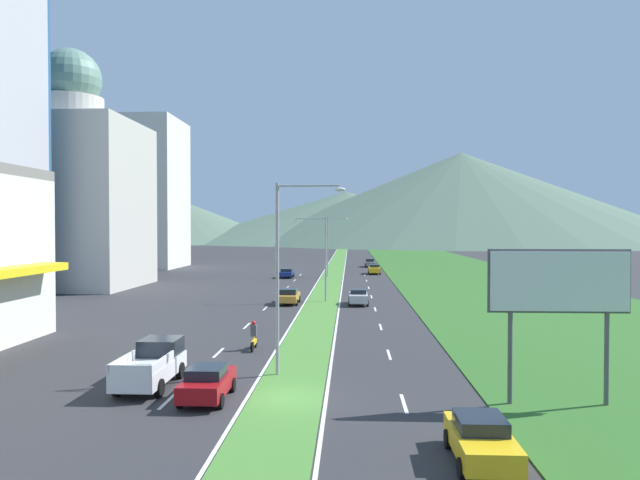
{
  "coord_description": "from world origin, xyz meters",
  "views": [
    {
      "loc": [
        2.8,
        -25.85,
        7.53
      ],
      "look_at": [
        -0.96,
        48.18,
        5.98
      ],
      "focal_mm": 33.54,
      "sensor_mm": 36.0,
      "label": 1
    }
  ],
  "objects_px": {
    "car_3": "(370,263)",
    "car_4": "(287,273)",
    "car_0": "(481,439)",
    "billboard_roadside": "(559,288)",
    "car_2": "(207,382)",
    "motorcycle_rider": "(254,338)",
    "street_lamp_far": "(330,242)",
    "car_1": "(374,269)",
    "street_lamp_mid": "(321,252)",
    "car_5": "(358,297)",
    "street_lamp_near": "(285,264)",
    "car_6": "(289,296)",
    "pickup_truck_0": "(153,364)"
  },
  "relations": [
    {
      "from": "street_lamp_near",
      "to": "car_2",
      "type": "xyz_separation_m",
      "value": [
        -2.93,
        -4.39,
        -4.89
      ]
    },
    {
      "from": "car_5",
      "to": "motorcycle_rider",
      "type": "height_order",
      "value": "motorcycle_rider"
    },
    {
      "from": "billboard_roadside",
      "to": "street_lamp_near",
      "type": "bearing_deg",
      "value": 159.46
    },
    {
      "from": "street_lamp_mid",
      "to": "street_lamp_far",
      "type": "relative_size",
      "value": 0.94
    },
    {
      "from": "street_lamp_mid",
      "to": "car_3",
      "type": "height_order",
      "value": "street_lamp_mid"
    },
    {
      "from": "car_4",
      "to": "motorcycle_rider",
      "type": "distance_m",
      "value": 52.82
    },
    {
      "from": "street_lamp_near",
      "to": "car_0",
      "type": "bearing_deg",
      "value": -55.38
    },
    {
      "from": "billboard_roadside",
      "to": "car_1",
      "type": "relative_size",
      "value": 1.39
    },
    {
      "from": "car_4",
      "to": "car_6",
      "type": "height_order",
      "value": "car_6"
    },
    {
      "from": "pickup_truck_0",
      "to": "car_0",
      "type": "bearing_deg",
      "value": -122.75
    },
    {
      "from": "street_lamp_mid",
      "to": "pickup_truck_0",
      "type": "height_order",
      "value": "street_lamp_mid"
    },
    {
      "from": "car_4",
      "to": "pickup_truck_0",
      "type": "relative_size",
      "value": 0.83
    },
    {
      "from": "car_0",
      "to": "car_1",
      "type": "bearing_deg",
      "value": -179.78
    },
    {
      "from": "car_3",
      "to": "car_2",
      "type": "bearing_deg",
      "value": -6.43
    },
    {
      "from": "street_lamp_far",
      "to": "car_3",
      "type": "height_order",
      "value": "street_lamp_far"
    },
    {
      "from": "street_lamp_far",
      "to": "car_1",
      "type": "distance_m",
      "value": 10.44
    },
    {
      "from": "car_1",
      "to": "car_2",
      "type": "distance_m",
      "value": 72.01
    },
    {
      "from": "street_lamp_mid",
      "to": "motorcycle_rider",
      "type": "bearing_deg",
      "value": -97.13
    },
    {
      "from": "motorcycle_rider",
      "to": "street_lamp_far",
      "type": "bearing_deg",
      "value": -2.98
    },
    {
      "from": "billboard_roadside",
      "to": "car_3",
      "type": "relative_size",
      "value": 1.4
    },
    {
      "from": "street_lamp_near",
      "to": "car_3",
      "type": "height_order",
      "value": "street_lamp_near"
    },
    {
      "from": "car_2",
      "to": "motorcycle_rider",
      "type": "xyz_separation_m",
      "value": [
        0.31,
        10.68,
        -0.02
      ]
    },
    {
      "from": "car_5",
      "to": "motorcycle_rider",
      "type": "relative_size",
      "value": 2.07
    },
    {
      "from": "car_4",
      "to": "car_3",
      "type": "bearing_deg",
      "value": -27.77
    },
    {
      "from": "street_lamp_near",
      "to": "car_3",
      "type": "relative_size",
      "value": 2.07
    },
    {
      "from": "car_0",
      "to": "street_lamp_near",
      "type": "bearing_deg",
      "value": -145.38
    },
    {
      "from": "car_3",
      "to": "car_4",
      "type": "relative_size",
      "value": 1.05
    },
    {
      "from": "street_lamp_mid",
      "to": "car_6",
      "type": "height_order",
      "value": "street_lamp_mid"
    },
    {
      "from": "street_lamp_far",
      "to": "billboard_roadside",
      "type": "height_order",
      "value": "street_lamp_far"
    },
    {
      "from": "street_lamp_far",
      "to": "car_5",
      "type": "height_order",
      "value": "street_lamp_far"
    },
    {
      "from": "car_0",
      "to": "car_2",
      "type": "xyz_separation_m",
      "value": [
        -10.42,
        6.46,
        0.01
      ]
    },
    {
      "from": "street_lamp_near",
      "to": "street_lamp_mid",
      "type": "bearing_deg",
      "value": 89.28
    },
    {
      "from": "car_3",
      "to": "pickup_truck_0",
      "type": "bearing_deg",
      "value": -8.69
    },
    {
      "from": "street_lamp_mid",
      "to": "car_0",
      "type": "bearing_deg",
      "value": -80.2
    },
    {
      "from": "pickup_truck_0",
      "to": "car_1",
      "type": "bearing_deg",
      "value": -10.92
    },
    {
      "from": "car_6",
      "to": "motorcycle_rider",
      "type": "bearing_deg",
      "value": -179.66
    },
    {
      "from": "car_3",
      "to": "car_5",
      "type": "xyz_separation_m",
      "value": [
        -2.97,
        -56.07,
        -0.01
      ]
    },
    {
      "from": "car_1",
      "to": "car_4",
      "type": "xyz_separation_m",
      "value": [
        -13.41,
        -7.92,
        -0.08
      ]
    },
    {
      "from": "car_5",
      "to": "pickup_truck_0",
      "type": "distance_m",
      "value": 31.92
    },
    {
      "from": "car_1",
      "to": "pickup_truck_0",
      "type": "xyz_separation_m",
      "value": [
        -13.32,
        -68.99,
        0.19
      ]
    },
    {
      "from": "car_3",
      "to": "street_lamp_far",
      "type": "bearing_deg",
      "value": -16.19
    },
    {
      "from": "street_lamp_mid",
      "to": "pickup_truck_0",
      "type": "distance_m",
      "value": 33.29
    },
    {
      "from": "street_lamp_mid",
      "to": "car_5",
      "type": "distance_m",
      "value": 6.05
    },
    {
      "from": "car_3",
      "to": "motorcycle_rider",
      "type": "bearing_deg",
      "value": -7.08
    },
    {
      "from": "billboard_roadside",
      "to": "car_3",
      "type": "height_order",
      "value": "billboard_roadside"
    },
    {
      "from": "car_2",
      "to": "car_0",
      "type": "bearing_deg",
      "value": -121.79
    },
    {
      "from": "street_lamp_near",
      "to": "pickup_truck_0",
      "type": "xyz_separation_m",
      "value": [
        -6.13,
        -2.08,
        -4.68
      ]
    },
    {
      "from": "billboard_roadside",
      "to": "car_1",
      "type": "height_order",
      "value": "billboard_roadside"
    },
    {
      "from": "car_0",
      "to": "car_3",
      "type": "xyz_separation_m",
      "value": [
        -0.43,
        95.06,
        0.03
      ]
    },
    {
      "from": "street_lamp_near",
      "to": "billboard_roadside",
      "type": "height_order",
      "value": "street_lamp_near"
    }
  ]
}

